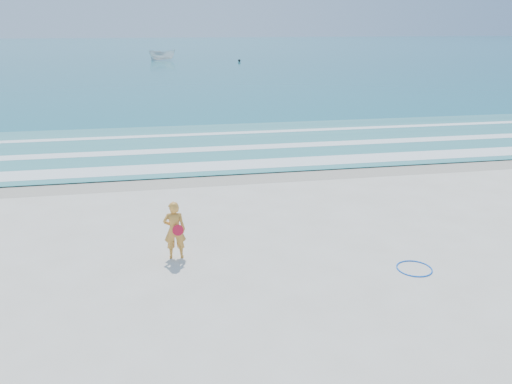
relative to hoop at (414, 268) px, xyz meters
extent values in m
plane|color=silver|center=(-3.19, -0.58, -0.02)|extent=(400.00, 400.00, 0.00)
cube|color=#B2A893|center=(-3.19, 8.42, -0.01)|extent=(400.00, 2.40, 0.00)
cube|color=#19727F|center=(-3.19, 104.42, 0.00)|extent=(400.00, 190.00, 0.04)
cube|color=#59B7AD|center=(-3.19, 13.42, 0.03)|extent=(400.00, 10.00, 0.01)
cube|color=white|center=(-3.19, 9.72, 0.04)|extent=(400.00, 1.40, 0.01)
cube|color=white|center=(-3.19, 12.62, 0.04)|extent=(400.00, 0.90, 0.01)
cube|color=white|center=(-3.19, 15.92, 0.04)|extent=(400.00, 0.60, 0.01)
torus|color=blue|center=(0.00, 0.00, 0.00)|extent=(1.11, 1.11, 0.03)
imported|color=silver|center=(-5.14, 71.57, 0.85)|extent=(4.56, 2.91, 1.65)
sphere|color=black|center=(6.09, 66.09, 0.22)|extent=(0.40, 0.40, 0.40)
imported|color=orange|center=(-5.56, 1.68, 0.73)|extent=(0.56, 0.39, 1.48)
cylinder|color=red|center=(-5.48, 1.50, 0.79)|extent=(0.27, 0.08, 0.27)
camera|label=1|loc=(-5.68, -9.76, 5.54)|focal=35.00mm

